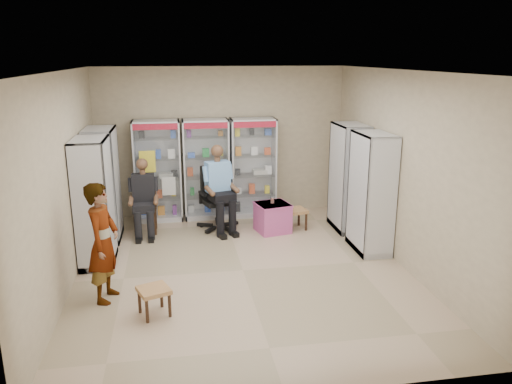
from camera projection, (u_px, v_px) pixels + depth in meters
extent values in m
plane|color=tan|center=(243.00, 270.00, 7.70)|extent=(6.00, 6.00, 0.00)
cube|color=#BAAB8A|center=(222.00, 142.00, 10.16)|extent=(5.00, 0.02, 3.00)
cube|color=#BAAB8A|center=(289.00, 254.00, 4.45)|extent=(5.00, 0.02, 3.00)
cube|color=#BAAB8A|center=(64.00, 183.00, 6.91)|extent=(0.02, 6.00, 3.00)
cube|color=#BAAB8A|center=(402.00, 170.00, 7.70)|extent=(0.02, 6.00, 3.00)
cube|color=beige|center=(241.00, 71.00, 6.91)|extent=(5.00, 6.00, 0.02)
cube|color=#BABEC2|center=(158.00, 171.00, 9.83)|extent=(0.90, 0.50, 2.00)
cube|color=#A5A8AC|center=(206.00, 169.00, 9.98)|extent=(0.90, 0.50, 2.00)
cube|color=silver|center=(253.00, 168.00, 10.13)|extent=(0.90, 0.50, 2.00)
cube|color=#ACB0B4|center=(349.00, 177.00, 9.31)|extent=(0.90, 0.50, 2.00)
cube|color=silver|center=(371.00, 193.00, 8.27)|extent=(0.90, 0.50, 2.00)
cube|color=#BABDC2|center=(103.00, 185.00, 8.79)|extent=(0.90, 0.50, 2.00)
cube|color=#A1A3A8|center=(94.00, 202.00, 7.75)|extent=(0.90, 0.50, 2.00)
cube|color=black|center=(145.00, 208.00, 9.23)|extent=(0.42, 0.42, 0.94)
cube|color=black|center=(217.00, 198.00, 9.42)|extent=(0.81, 0.81, 1.20)
cube|color=#B7497F|center=(273.00, 218.00, 9.33)|extent=(0.67, 0.66, 0.55)
cylinder|color=#591007|center=(272.00, 200.00, 9.28)|extent=(0.07, 0.07, 0.10)
cube|color=#A36944|center=(295.00, 219.00, 9.49)|extent=(0.47, 0.47, 0.39)
cube|color=#AE8D49|center=(154.00, 301.00, 6.34)|extent=(0.48, 0.48, 0.37)
imported|color=gray|center=(103.00, 243.00, 6.59)|extent=(0.52, 0.67, 1.63)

